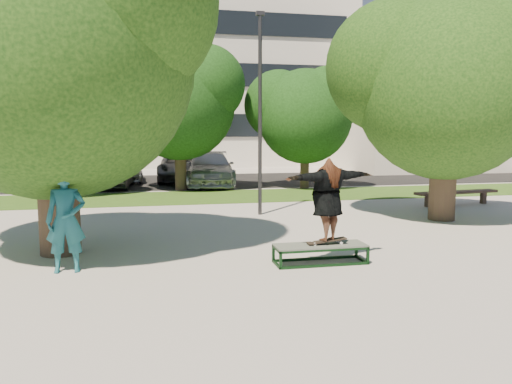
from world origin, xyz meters
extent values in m
plane|color=#AFA8A1|center=(0.00, 0.00, 0.00)|extent=(120.00, 120.00, 0.00)
cube|color=#274714|center=(1.00, 9.50, 0.01)|extent=(30.00, 4.00, 0.02)
cube|color=black|center=(0.00, 16.00, 0.01)|extent=(40.00, 8.00, 0.01)
cylinder|color=#38281E|center=(-4.20, 1.00, 1.60)|extent=(0.84, 0.84, 3.20)
sphere|color=black|center=(-4.20, 1.00, 4.07)|extent=(5.80, 5.80, 5.80)
sphere|color=black|center=(-2.90, 0.42, 5.08)|extent=(4.06, 4.06, 4.06)
cylinder|color=#38281E|center=(6.00, 3.00, 1.50)|extent=(0.76, 0.76, 3.00)
sphere|color=black|center=(6.00, 3.00, 3.78)|extent=(5.20, 5.20, 5.20)
sphere|color=black|center=(4.70, 3.78, 4.43)|extent=(3.90, 3.90, 3.90)
sphere|color=black|center=(7.17, 2.48, 4.69)|extent=(3.64, 3.64, 3.64)
cylinder|color=#38281E|center=(-6.50, 11.00, 1.40)|extent=(0.44, 0.44, 2.80)
sphere|color=black|center=(-6.50, 11.00, 3.46)|extent=(4.40, 4.40, 4.40)
sphere|color=black|center=(-7.60, 11.66, 4.01)|extent=(3.30, 3.30, 3.30)
sphere|color=black|center=(-5.51, 10.56, 4.23)|extent=(3.08, 3.08, 3.08)
cylinder|color=#38281E|center=(-1.00, 12.00, 1.50)|extent=(0.50, 0.50, 3.00)
sphere|color=black|center=(-1.00, 12.00, 3.72)|extent=(4.80, 4.80, 4.80)
sphere|color=black|center=(-2.20, 12.72, 4.32)|extent=(3.60, 3.60, 3.60)
sphere|color=black|center=(0.08, 11.52, 4.56)|extent=(3.36, 3.36, 3.36)
cylinder|color=#38281E|center=(4.50, 11.50, 1.30)|extent=(0.40, 0.40, 2.60)
sphere|color=black|center=(4.50, 11.50, 3.23)|extent=(4.20, 4.20, 4.20)
sphere|color=black|center=(3.45, 12.13, 3.75)|extent=(3.15, 3.15, 3.15)
sphere|color=black|center=(5.45, 11.08, 3.96)|extent=(2.94, 2.94, 2.94)
cylinder|color=#2D2D30|center=(1.00, 5.00, 3.00)|extent=(0.12, 0.12, 6.00)
cube|color=#2D2D30|center=(1.00, 5.00, 6.05)|extent=(0.25, 0.15, 0.12)
cube|color=beige|center=(-2.00, 32.00, 8.00)|extent=(30.00, 14.00, 16.00)
cube|color=black|center=(-2.00, 24.94, 3.00)|extent=(27.60, 0.12, 1.60)
cube|color=black|center=(-2.00, 24.94, 6.50)|extent=(27.60, 0.12, 1.60)
cube|color=black|center=(-2.00, 24.94, 10.00)|extent=(27.60, 0.12, 1.60)
cube|color=silver|center=(18.00, 22.00, 4.00)|extent=(15.00, 10.00, 8.00)
cube|color=#475147|center=(0.90, -0.90, 0.36)|extent=(1.80, 0.60, 0.03)
cylinder|color=white|center=(0.76, -0.98, 0.40)|extent=(0.06, 0.03, 0.06)
cylinder|color=white|center=(0.76, -0.82, 0.40)|extent=(0.06, 0.03, 0.06)
cylinder|color=white|center=(1.30, -0.98, 0.40)|extent=(0.06, 0.03, 0.06)
cylinder|color=white|center=(1.30, -0.82, 0.40)|extent=(0.06, 0.03, 0.06)
cube|color=black|center=(1.03, -0.90, 0.44)|extent=(0.78, 0.20, 0.10)
imported|color=brown|center=(1.03, -0.90, 1.26)|extent=(2.05, 1.05, 1.61)
imported|color=#195761|center=(-3.84, -0.48, 0.96)|extent=(0.72, 0.48, 1.92)
cube|color=brown|center=(6.98, 5.36, 0.22)|extent=(0.18, 0.18, 0.44)
cube|color=brown|center=(9.35, 5.66, 0.22)|extent=(0.18, 0.18, 0.44)
cube|color=brown|center=(8.17, 5.51, 0.46)|extent=(3.29, 0.84, 0.09)
imported|color=silver|center=(-3.52, 16.50, 0.68)|extent=(1.79, 4.07, 1.36)
imported|color=black|center=(-3.87, 13.50, 0.64)|extent=(1.62, 3.99, 1.29)
imported|color=#4F4F53|center=(-0.61, 16.01, 0.75)|extent=(2.91, 5.59, 1.51)
imported|color=#B4B3B9|center=(0.50, 13.86, 0.79)|extent=(2.73, 5.66, 1.59)
camera|label=1|loc=(-2.32, -9.95, 2.56)|focal=35.00mm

